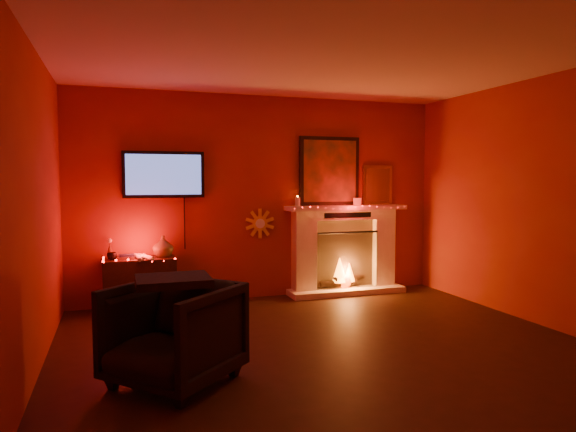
# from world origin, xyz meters

# --- Properties ---
(room) EXTENTS (5.00, 5.00, 5.00)m
(room) POSITION_xyz_m (0.00, 0.00, 1.35)
(room) COLOR black
(room) RESTS_ON ground
(floor) EXTENTS (5.00, 5.00, 0.00)m
(floor) POSITION_xyz_m (0.00, 0.00, 0.00)
(floor) COLOR black
(floor) RESTS_ON ground
(fireplace) EXTENTS (1.72, 0.40, 2.18)m
(fireplace) POSITION_xyz_m (1.14, 2.39, 0.72)
(fireplace) COLOR #F4E6CD
(fireplace) RESTS_ON floor
(tv) EXTENTS (1.00, 0.07, 1.24)m
(tv) POSITION_xyz_m (-1.30, 2.45, 1.65)
(tv) COLOR black
(tv) RESTS_ON room
(sunburst_clock) EXTENTS (0.40, 0.03, 0.40)m
(sunburst_clock) POSITION_xyz_m (-0.05, 2.48, 1.00)
(sunburst_clock) COLOR gold
(sunburst_clock) RESTS_ON room
(console_table) EXTENTS (0.84, 0.52, 0.90)m
(console_table) POSITION_xyz_m (-1.61, 2.26, 0.36)
(console_table) COLOR black
(console_table) RESTS_ON floor
(armchair) EXTENTS (1.21, 1.21, 0.79)m
(armchair) POSITION_xyz_m (-1.47, -0.15, 0.40)
(armchair) COLOR black
(armchair) RESTS_ON floor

